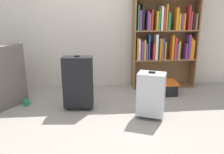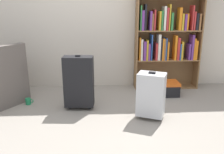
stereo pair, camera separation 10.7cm
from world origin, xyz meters
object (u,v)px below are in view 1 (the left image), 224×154
object	(u,v)px
bookshelf	(165,23)
storage_box	(163,87)
suitcase_silver	(151,94)
suitcase_black	(78,82)
mug	(26,102)

from	to	relation	value
bookshelf	storage_box	bearing A→B (deg)	-102.53
suitcase_silver	suitcase_black	bearing A→B (deg)	159.40
suitcase_silver	storage_box	bearing A→B (deg)	63.24
suitcase_silver	suitcase_black	distance (m)	1.02
mug	bookshelf	bearing A→B (deg)	16.84
bookshelf	suitcase_black	size ratio (longest dim) A/B	2.56
storage_box	suitcase_silver	world-z (taller)	suitcase_silver
mug	storage_box	xyz separation A→B (m)	(2.15, 0.28, 0.07)
suitcase_silver	suitcase_black	xyz separation A→B (m)	(-0.95, 0.36, 0.08)
bookshelf	mug	world-z (taller)	bookshelf
mug	suitcase_silver	xyz separation A→B (m)	(1.73, -0.55, 0.28)
storage_box	suitcase_silver	size ratio (longest dim) A/B	0.67
bookshelf	suitcase_silver	distance (m)	1.55
suitcase_silver	suitcase_black	size ratio (longest dim) A/B	0.81
mug	storage_box	bearing A→B (deg)	7.50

